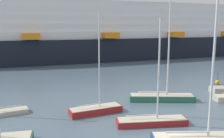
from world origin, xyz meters
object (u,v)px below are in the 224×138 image
object	(u,v)px
sailboat_5	(3,112)
channel_buoy_0	(217,82)
sailboat_2	(96,109)
sailboat_4	(152,120)
cruise_ship	(132,34)
sailboat_0	(162,95)

from	to	relation	value
sailboat_5	channel_buoy_0	size ratio (longest dim) A/B	4.61
sailboat_2	sailboat_5	world-z (taller)	sailboat_2
sailboat_4	cruise_ship	bearing A→B (deg)	81.03
sailboat_5	sailboat_4	bearing A→B (deg)	143.01
sailboat_0	sailboat_2	bearing A→B (deg)	-149.35
sailboat_0	sailboat_5	xyz separation A→B (m)	(-16.74, -0.25, -0.33)
channel_buoy_0	cruise_ship	distance (m)	33.34
sailboat_0	sailboat_4	size ratio (longest dim) A/B	1.56
channel_buoy_0	cruise_ship	bearing A→B (deg)	92.78
sailboat_5	cruise_ship	distance (m)	47.00
cruise_ship	sailboat_4	bearing A→B (deg)	-112.02
sailboat_4	cruise_ship	world-z (taller)	cruise_ship
sailboat_0	cruise_ship	xyz separation A→B (m)	(9.92, 38.01, 5.51)
sailboat_5	channel_buoy_0	xyz separation A→B (m)	(28.25, 5.49, -0.03)
sailboat_4	sailboat_5	bearing A→B (deg)	163.77
sailboat_4	sailboat_0	bearing A→B (deg)	65.33
sailboat_2	sailboat_5	bearing A→B (deg)	159.13
sailboat_2	cruise_ship	distance (m)	44.28
sailboat_2	sailboat_5	distance (m)	8.83
sailboat_2	sailboat_4	bearing A→B (deg)	-54.31
sailboat_0	channel_buoy_0	bearing A→B (deg)	41.00
sailboat_0	sailboat_2	world-z (taller)	sailboat_0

